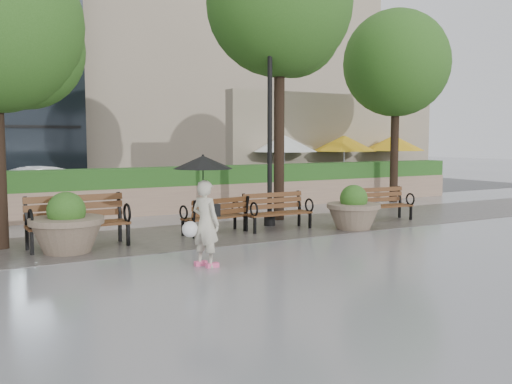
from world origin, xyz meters
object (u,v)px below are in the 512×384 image
bench_2 (216,223)px  lamppost (270,146)px  bench_3 (278,219)px  bench_4 (382,211)px  planter_left (67,229)px  bench_1 (78,233)px  pedestrian (204,200)px  planter_right (353,212)px  car_right (52,186)px

bench_2 → lamppost: lamppost is taller
bench_3 → bench_2: bearing=170.6°
bench_4 → planter_left: (-8.17, -0.21, 0.20)m
bench_3 → bench_4: (3.22, -0.10, -0.00)m
bench_1 → bench_4: 7.88m
lamppost → pedestrian: lamppost is taller
bench_3 → bench_4: bench_3 is taller
bench_1 → planter_right: bearing=-8.5°
planter_left → car_right: size_ratio=0.36×
bench_2 → bench_4: (4.76, -0.33, 0.01)m
bench_3 → car_right: car_right is taller
bench_2 → planter_left: 3.46m
lamppost → car_right: (-3.89, 7.15, -1.34)m
bench_1 → planter_left: bearing=-129.8°
planter_left → pedestrian: 3.05m
planter_left → car_right: (1.23, 8.11, 0.19)m
bench_2 → lamppost: size_ratio=0.37×
bench_1 → bench_2: bearing=2.8°
bench_4 → lamppost: bearing=169.9°
bench_2 → bench_1: bearing=-6.9°
bench_4 → planter_left: size_ratio=1.20×
bench_4 → planter_right: bearing=-151.7°
bench_2 → car_right: bearing=-84.2°
bench_2 → planter_left: bearing=-1.2°
bench_4 → pedestrian: bearing=-154.1°
bench_3 → planter_left: (-4.95, -0.31, 0.20)m
bench_1 → bench_4: (7.87, -0.15, -0.05)m
bench_2 → bench_4: 4.77m
bench_1 → pedestrian: pedestrian is taller
lamppost → car_right: bearing=118.5°
bench_1 → car_right: 7.81m
bench_2 → bench_4: size_ratio=0.98×
bench_2 → planter_left: size_ratio=1.18×
bench_1 → pedestrian: 3.22m
planter_left → planter_right: planter_left is taller
planter_left → planter_right: bearing=-4.4°
planter_left → pedestrian: pedestrian is taller
bench_2 → planter_right: planter_right is taller
car_right → pedestrian: pedestrian is taller
bench_1 → planter_right: size_ratio=1.53×
bench_1 → bench_2: (3.12, 0.18, -0.06)m
bench_4 → planter_left: 8.17m
bench_4 → bench_1: bearing=-177.3°
bench_3 → lamppost: 1.85m
bench_3 → pedestrian: 4.25m
planter_right → lamppost: bearing=134.8°
bench_3 → bench_4: bearing=-2.6°
lamppost → bench_1: bearing=-172.9°
car_right → pedestrian: (0.55, -10.49, 0.50)m
bench_2 → planter_right: bearing=151.3°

